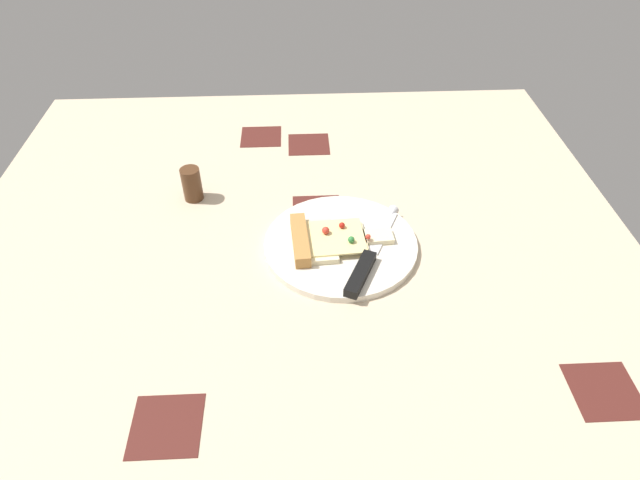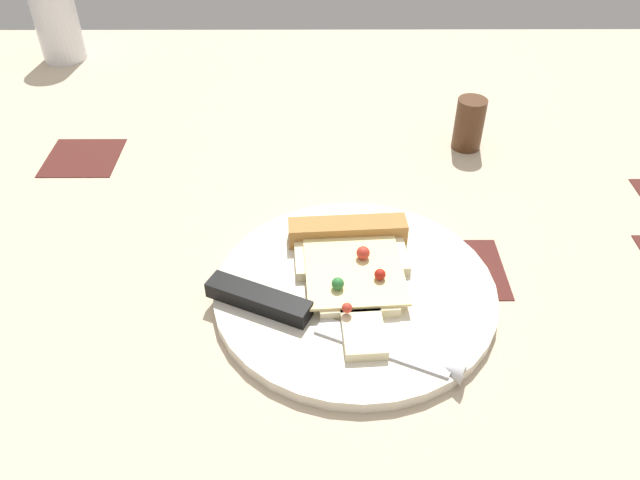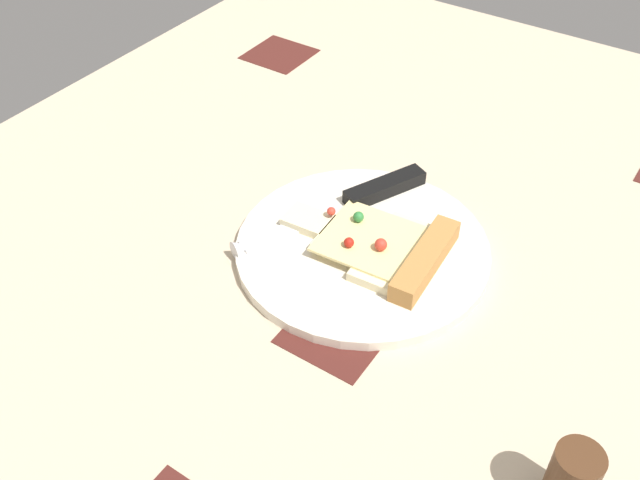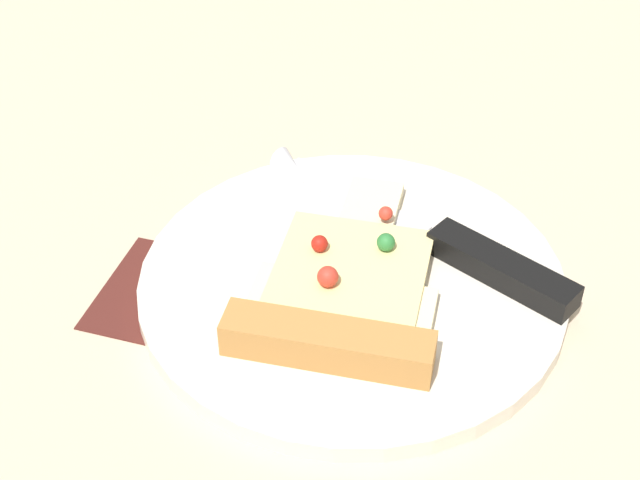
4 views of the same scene
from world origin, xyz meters
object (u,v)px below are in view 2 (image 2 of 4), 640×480
knife (304,316)px  plate (355,291)px  pizza_slice (352,262)px  drinking_glass (57,24)px  pepper_shaker (469,124)px

knife → plate: bearing=157.9°
pizza_slice → drinking_glass: bearing=-53.7°
plate → pepper_shaker: bearing=-29.8°
drinking_glass → pepper_shaker: (-28.00, -60.22, -2.32)cm
pizza_slice → drinking_glass: (52.70, 44.44, 3.62)cm
pizza_slice → knife: pizza_slice is taller
knife → pizza_slice: bearing=171.8°
plate → drinking_glass: bearing=38.9°
pizza_slice → pepper_shaker: size_ratio=2.69×
drinking_glass → knife: bearing=-146.3°
knife → pepper_shaker: 37.70cm
pizza_slice → drinking_glass: 69.03cm
knife → drinking_glass: (59.70, 39.88, 3.81)cm
pizza_slice → plate: bearing=89.9°
pizza_slice → knife: 8.36cm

